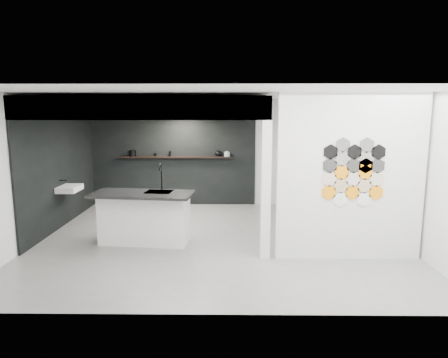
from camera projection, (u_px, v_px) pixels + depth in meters
floor at (219, 239)px, 7.92m from camera, size 7.00×6.00×0.01m
partition_panel at (350, 178)px, 6.67m from camera, size 2.45×0.15×2.80m
bay_clad_back at (173, 161)px, 10.66m from camera, size 4.40×0.04×2.35m
bay_clad_left at (62, 172)px, 8.74m from camera, size 0.04×4.00×2.35m
bulkhead at (159, 109)px, 8.49m from camera, size 4.40×4.00×0.40m
corner_column at (266, 191)px, 6.72m from camera, size 0.16×0.16×2.35m
fascia_beam at (139, 108)px, 6.59m from camera, size 4.40×0.16×0.40m
wall_basin at (70, 189)px, 8.60m from camera, size 0.40×0.60×0.12m
display_shelf at (176, 157)px, 10.53m from camera, size 3.00×0.15×0.04m
kitchen_island at (145, 217)px, 7.60m from camera, size 1.95×1.03×1.51m
stockpot at (133, 153)px, 10.53m from camera, size 0.25×0.25×0.16m
kettle at (218, 153)px, 10.50m from camera, size 0.21×0.21×0.16m
glass_bowl at (227, 154)px, 10.51m from camera, size 0.20×0.20×0.11m
glass_vase at (227, 154)px, 10.50m from camera, size 0.11×0.11×0.14m
bottle_dark at (170, 154)px, 10.52m from camera, size 0.06×0.06×0.14m
utensil_cup at (155, 155)px, 10.53m from camera, size 0.09×0.09×0.09m
hex_tile_cluster at (354, 172)px, 6.57m from camera, size 1.04×0.02×1.16m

